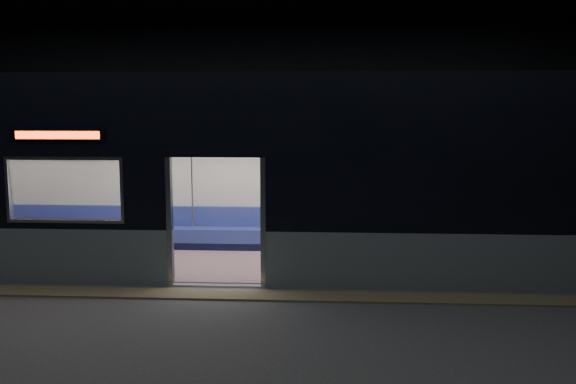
# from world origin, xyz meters

# --- Properties ---
(station_floor) EXTENTS (24.00, 14.00, 0.01)m
(station_floor) POSITION_xyz_m (0.00, 0.00, -0.01)
(station_floor) COLOR #47494C
(station_floor) RESTS_ON ground
(station_envelope) EXTENTS (24.00, 14.00, 5.00)m
(station_envelope) POSITION_xyz_m (0.00, 0.00, 3.66)
(station_envelope) COLOR black
(station_envelope) RESTS_ON station_floor
(tactile_strip) EXTENTS (22.80, 0.50, 0.03)m
(tactile_strip) POSITION_xyz_m (0.00, 0.55, 0.01)
(tactile_strip) COLOR #8C7F59
(tactile_strip) RESTS_ON station_floor
(metro_car) EXTENTS (18.00, 3.04, 3.35)m
(metro_car) POSITION_xyz_m (-0.00, 2.54, 1.85)
(metro_car) COLOR gray
(metro_car) RESTS_ON station_floor
(passenger) EXTENTS (0.40, 0.65, 1.30)m
(passenger) POSITION_xyz_m (3.55, 3.55, 0.77)
(passenger) COLOR black
(passenger) RESTS_ON metro_car
(handbag) EXTENTS (0.31, 0.29, 0.13)m
(handbag) POSITION_xyz_m (3.55, 3.34, 0.66)
(handbag) COLOR black
(handbag) RESTS_ON passenger
(transit_map) EXTENTS (1.05, 0.03, 0.68)m
(transit_map) POSITION_xyz_m (3.45, 3.85, 1.49)
(transit_map) COLOR white
(transit_map) RESTS_ON metro_car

